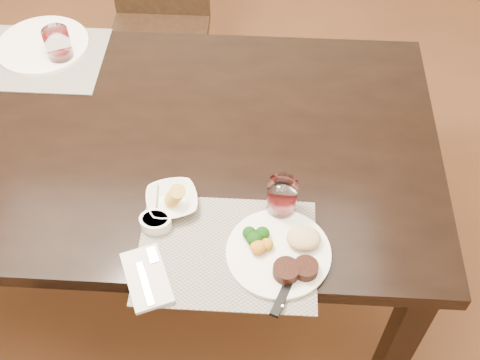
# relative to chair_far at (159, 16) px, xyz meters

# --- Properties ---
(ground_plane) EXTENTS (4.50, 4.50, 0.00)m
(ground_plane) POSITION_rel_chair_far_xyz_m (0.00, -0.93, -0.50)
(ground_plane) COLOR #482817
(ground_plane) RESTS_ON ground
(dining_table) EXTENTS (2.00, 1.00, 0.75)m
(dining_table) POSITION_rel_chair_far_xyz_m (0.00, -0.93, 0.16)
(dining_table) COLOR black
(dining_table) RESTS_ON ground
(chair_far) EXTENTS (0.42, 0.42, 0.90)m
(chair_far) POSITION_rel_chair_far_xyz_m (0.00, 0.00, 0.00)
(chair_far) COLOR black
(chair_far) RESTS_ON ground
(placemat_near) EXTENTS (0.46, 0.34, 0.00)m
(placemat_near) POSITION_rel_chair_far_xyz_m (0.39, -1.33, 0.25)
(placemat_near) COLOR gray
(placemat_near) RESTS_ON dining_table
(placemat_far) EXTENTS (0.46, 0.34, 0.00)m
(placemat_far) POSITION_rel_chair_far_xyz_m (-0.31, -0.60, 0.25)
(placemat_far) COLOR gray
(placemat_far) RESTS_ON dining_table
(dinner_plate) EXTENTS (0.27, 0.27, 0.05)m
(dinner_plate) POSITION_rel_chair_far_xyz_m (0.54, -1.33, 0.27)
(dinner_plate) COLOR white
(dinner_plate) RESTS_ON placemat_near
(napkin_fork) EXTENTS (0.16, 0.20, 0.02)m
(napkin_fork) POSITION_rel_chair_far_xyz_m (0.20, -1.42, 0.26)
(napkin_fork) COLOR silver
(napkin_fork) RESTS_ON placemat_near
(steak_knife) EXTENTS (0.07, 0.26, 0.01)m
(steak_knife) POSITION_rel_chair_far_xyz_m (0.54, -1.42, 0.26)
(steak_knife) COLOR white
(steak_knife) RESTS_ON placemat_near
(cracker_bowl) EXTENTS (0.17, 0.17, 0.06)m
(cracker_bowl) POSITION_rel_chair_far_xyz_m (0.24, -1.19, 0.27)
(cracker_bowl) COLOR white
(cracker_bowl) RESTS_ON placemat_near
(sauce_ramekin) EXTENTS (0.09, 0.13, 0.07)m
(sauce_ramekin) POSITION_rel_chair_far_xyz_m (0.20, -1.26, 0.27)
(sauce_ramekin) COLOR white
(sauce_ramekin) RESTS_ON placemat_near
(wine_glass_near) EXTENTS (0.08, 0.08, 0.11)m
(wine_glass_near) POSITION_rel_chair_far_xyz_m (0.53, -1.19, 0.30)
(wine_glass_near) COLOR white
(wine_glass_near) RESTS_ON placemat_near
(far_plate) EXTENTS (0.31, 0.31, 0.01)m
(far_plate) POSITION_rel_chair_far_xyz_m (-0.30, -0.54, 0.26)
(far_plate) COLOR white
(far_plate) RESTS_ON placemat_far
(wine_glass_far) EXTENTS (0.08, 0.08, 0.12)m
(wine_glass_far) POSITION_rel_chair_far_xyz_m (-0.22, -0.60, 0.30)
(wine_glass_far) COLOR white
(wine_glass_far) RESTS_ON placemat_far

